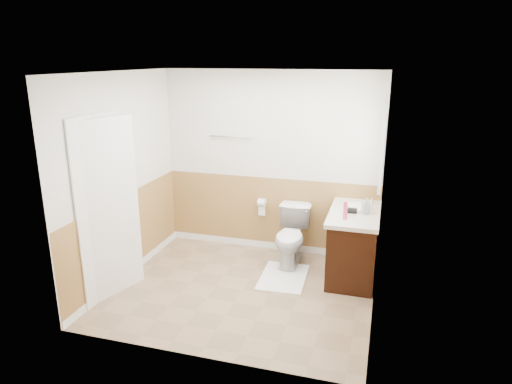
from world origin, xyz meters
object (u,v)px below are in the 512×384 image
(soap_dispenser, at_px, (366,206))
(toilet, at_px, (291,237))
(vanity_cabinet, at_px, (353,246))
(bath_mat, at_px, (283,277))
(lotion_bottle, at_px, (345,210))

(soap_dispenser, bearing_deg, toilet, 170.21)
(toilet, distance_m, vanity_cabinet, 0.82)
(toilet, height_order, soap_dispenser, soap_dispenser)
(bath_mat, height_order, soap_dispenser, soap_dispenser)
(toilet, xyz_separation_m, vanity_cabinet, (0.81, -0.11, 0.02))
(bath_mat, xyz_separation_m, lotion_bottle, (0.71, 0.00, 0.95))
(lotion_bottle, bearing_deg, soap_dispenser, 51.00)
(bath_mat, distance_m, lotion_bottle, 1.19)
(toilet, height_order, bath_mat, toilet)
(lotion_bottle, bearing_deg, toilet, 148.70)
(toilet, relative_size, bath_mat, 0.95)
(toilet, bearing_deg, soap_dispenser, -12.15)
(bath_mat, distance_m, vanity_cabinet, 0.96)
(bath_mat, distance_m, soap_dispenser, 1.35)
(soap_dispenser, bearing_deg, bath_mat, -163.70)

